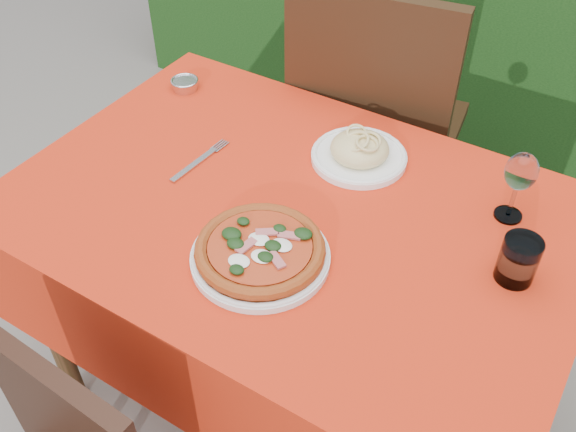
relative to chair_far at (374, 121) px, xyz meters
The scene contains 9 objects.
ground 0.85m from the chair_far, 82.43° to the right, with size 60.00×60.00×0.00m, color slate.
dining_table 0.61m from the chair_far, 82.43° to the right, with size 1.26×0.86×0.75m.
chair_far is the anchor object (origin of this frame).
pizza_plate 0.81m from the chair_far, 81.88° to the right, with size 0.30×0.30×0.05m.
pasta_plate 0.44m from the chair_far, 71.27° to the right, with size 0.23×0.23×0.07m.
water_glass 0.81m from the chair_far, 44.79° to the right, with size 0.07×0.07×0.10m.
wine_glass 0.68m from the chair_far, 37.88° to the right, with size 0.07×0.07×0.17m.
fork 0.65m from the chair_far, 107.76° to the right, with size 0.03×0.21×0.01m, color #ACADB3.
steel_ramekin 0.57m from the chair_far, 141.15° to the right, with size 0.07×0.07×0.03m, color silver.
Camera 1 is at (0.55, -0.90, 1.69)m, focal length 40.00 mm.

